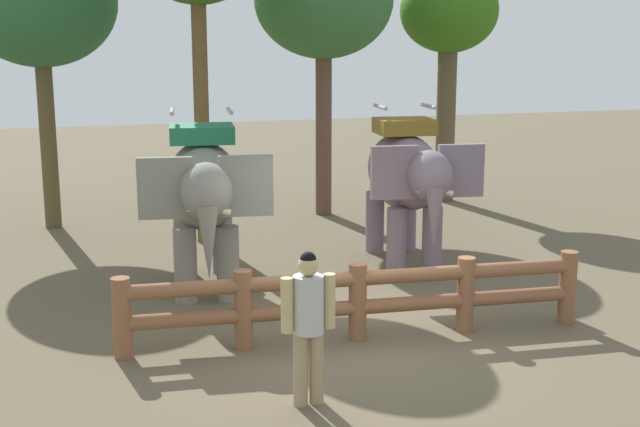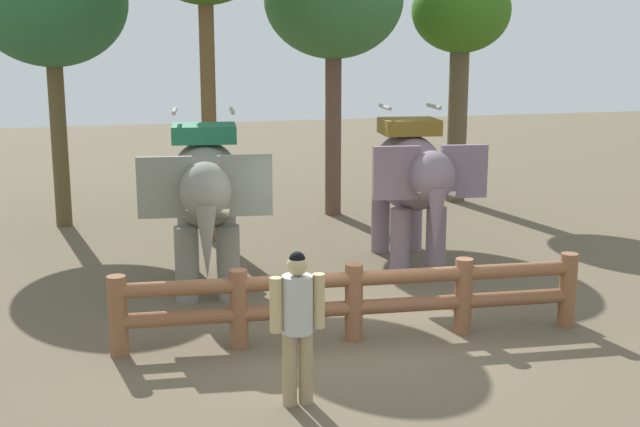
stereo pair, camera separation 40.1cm
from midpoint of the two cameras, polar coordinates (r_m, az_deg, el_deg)
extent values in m
plane|color=brown|center=(11.31, 3.51, -8.76)|extent=(60.00, 60.00, 0.00)
cylinder|color=brown|center=(10.95, -12.54, -6.81)|extent=(0.24, 0.24, 1.05)
cylinder|color=brown|center=(11.00, -4.49, -6.49)|extent=(0.24, 0.24, 1.05)
cylinder|color=brown|center=(11.25, 3.34, -6.05)|extent=(0.24, 0.24, 1.05)
cylinder|color=brown|center=(11.70, 10.68, -5.53)|extent=(0.24, 0.24, 1.05)
cylinder|color=brown|center=(12.32, 17.36, -4.98)|extent=(0.24, 0.24, 1.05)
cylinder|color=brown|center=(11.27, 3.33, -6.41)|extent=(6.12, 0.76, 0.20)
cylinder|color=brown|center=(11.15, 3.36, -4.46)|extent=(6.12, 0.76, 0.20)
cylinder|color=gray|center=(12.99, -5.34, -3.34)|extent=(0.35, 0.35, 1.17)
cylinder|color=gray|center=(12.98, -8.18, -3.42)|extent=(0.35, 0.35, 1.17)
cylinder|color=gray|center=(14.52, -5.61, -1.72)|extent=(0.35, 0.35, 1.17)
cylinder|color=gray|center=(14.51, -8.15, -1.79)|extent=(0.35, 0.35, 1.17)
ellipsoid|color=gray|center=(13.51, -6.94, 1.98)|extent=(1.53, 2.77, 1.36)
ellipsoid|color=gray|center=(11.95, -6.84, 1.52)|extent=(0.86, 0.97, 0.83)
cube|color=gray|center=(12.07, -4.16, 1.91)|extent=(0.79, 0.23, 0.88)
cube|color=gray|center=(12.06, -9.55, 1.77)|extent=(0.79, 0.23, 0.88)
cone|color=gray|center=(11.79, -6.74, -1.94)|extent=(0.31, 0.31, 1.07)
cone|color=beige|center=(11.78, -6.05, 0.20)|extent=(0.36, 0.15, 0.15)
cone|color=beige|center=(11.78, -7.54, 0.16)|extent=(0.36, 0.15, 0.15)
cube|color=#1D6843|center=(13.40, -7.02, 5.43)|extent=(1.11, 1.01, 0.27)
cylinder|color=#A59E8C|center=(13.38, -5.13, 6.97)|extent=(0.18, 0.79, 0.07)
cylinder|color=#A59E8C|center=(13.37, -8.99, 6.87)|extent=(0.18, 0.79, 0.07)
cylinder|color=slate|center=(14.57, 8.65, -1.80)|extent=(0.34, 0.34, 1.15)
cylinder|color=slate|center=(14.40, 6.25, -1.90)|extent=(0.34, 0.34, 1.15)
cylinder|color=slate|center=(16.01, 7.05, -0.51)|extent=(0.34, 0.34, 1.15)
cylinder|color=slate|center=(15.86, 4.85, -0.59)|extent=(0.34, 0.34, 1.15)
ellipsoid|color=slate|center=(15.00, 6.77, 2.84)|extent=(1.47, 2.71, 1.34)
ellipsoid|color=slate|center=(13.52, 8.46, 2.52)|extent=(0.84, 0.95, 0.82)
cube|color=slate|center=(13.79, 10.56, 2.83)|extent=(0.77, 0.21, 0.86)
cube|color=slate|center=(13.47, 6.06, 2.76)|extent=(0.77, 0.21, 0.86)
cone|color=slate|center=(13.36, 8.74, -0.46)|extent=(0.31, 0.31, 1.05)
cone|color=beige|center=(13.41, 9.31, 1.39)|extent=(0.35, 0.14, 0.15)
cone|color=beige|center=(13.32, 8.07, 1.36)|extent=(0.35, 0.14, 0.15)
cube|color=brown|center=(14.90, 6.84, 5.89)|extent=(1.08, 0.98, 0.27)
cylinder|color=#A59E8C|center=(14.99, 8.51, 7.20)|extent=(0.17, 0.78, 0.07)
cylinder|color=#A59E8C|center=(14.76, 5.22, 7.21)|extent=(0.17, 0.78, 0.07)
cylinder|color=#9E8860|center=(9.40, 0.28, -10.40)|extent=(0.16, 0.16, 0.83)
cylinder|color=#9E8860|center=(9.35, -0.83, -10.53)|extent=(0.16, 0.16, 0.83)
cylinder|color=#B7B5B3|center=(9.12, -0.28, -6.18)|extent=(0.35, 0.35, 0.64)
cylinder|color=tan|center=(9.19, 1.16, -5.95)|extent=(0.14, 0.14, 0.61)
cylinder|color=tan|center=(9.05, -1.74, -6.22)|extent=(0.14, 0.14, 0.61)
sphere|color=tan|center=(9.00, -0.28, -3.55)|extent=(0.23, 0.23, 0.23)
sphere|color=black|center=(8.98, -0.28, -3.16)|extent=(0.18, 0.18, 0.18)
cylinder|color=brown|center=(19.02, 1.51, 5.83)|extent=(0.36, 0.36, 3.97)
cylinder|color=brown|center=(18.61, -16.71, 5.01)|extent=(0.34, 0.34, 3.85)
ellipsoid|color=#265A31|center=(18.51, -17.23, 13.60)|extent=(3.14, 3.14, 2.67)
cylinder|color=brown|center=(20.90, 9.86, 6.20)|extent=(0.47, 0.47, 3.97)
ellipsoid|color=#326617|center=(20.82, 10.12, 13.42)|extent=(2.35, 2.35, 2.00)
cylinder|color=brown|center=(16.51, -6.86, 6.52)|extent=(0.29, 0.29, 4.94)
camera|label=1|loc=(0.20, -89.08, 0.19)|focal=47.14mm
camera|label=2|loc=(0.20, 90.92, -0.19)|focal=47.14mm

